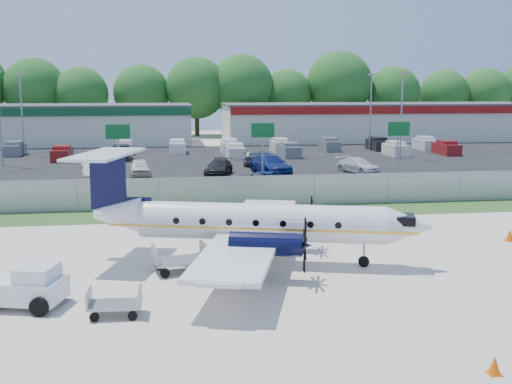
{
  "coord_description": "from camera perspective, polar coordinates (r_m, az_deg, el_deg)",
  "views": [
    {
      "loc": [
        -4.72,
        -26.19,
        7.72
      ],
      "look_at": [
        0.0,
        6.0,
        2.3
      ],
      "focal_mm": 45.0,
      "sensor_mm": 36.0,
      "label": 1
    }
  ],
  "objects": [
    {
      "name": "building_west",
      "position": [
        90.4,
        -20.74,
        5.62
      ],
      "size": [
        46.4,
        12.4,
        5.24
      ],
      "color": "silver",
      "rests_on": "ground"
    },
    {
      "name": "road_car_mid",
      "position": [
        48.54,
        0.21,
        0.3
      ],
      "size": [
        5.09,
        3.3,
        1.3
      ],
      "primitive_type": "imported",
      "rotation": [
        0.0,
        0.0,
        -1.83
      ],
      "color": "navy",
      "rests_on": "ground"
    },
    {
      "name": "light_pole_se",
      "position": [
        78.24,
        10.17,
        7.49
      ],
      "size": [
        0.9,
        0.35,
        9.09
      ],
      "color": "gray",
      "rests_on": "ground"
    },
    {
      "name": "parking_lot",
      "position": [
        66.81,
        -4.23,
        2.8
      ],
      "size": [
        170.0,
        32.0,
        0.02
      ],
      "primitive_type": "cube",
      "color": "black",
      "rests_on": "ground"
    },
    {
      "name": "tree_line",
      "position": [
        100.6,
        -5.64,
        5.01
      ],
      "size": [
        112.0,
        6.0,
        14.0
      ],
      "primitive_type": null,
      "color": "#1D581A",
      "rests_on": "ground"
    },
    {
      "name": "parked_car_e",
      "position": [
        58.07,
        9.06,
        1.7
      ],
      "size": [
        3.57,
        4.97,
        1.34
      ],
      "primitive_type": "imported",
      "rotation": [
        0.0,
        0.0,
        0.41
      ],
      "color": "silver",
      "rests_on": "ground"
    },
    {
      "name": "parked_car_a",
      "position": [
        55.74,
        -14.21,
        1.2
      ],
      "size": [
        1.75,
        4.51,
        1.46
      ],
      "primitive_type": "imported",
      "rotation": [
        0.0,
        0.0,
        0.05
      ],
      "color": "beige",
      "rests_on": "ground"
    },
    {
      "name": "parked_car_f",
      "position": [
        61.94,
        -13.61,
        2.03
      ],
      "size": [
        3.12,
        4.85,
        1.51
      ],
      "primitive_type": "imported",
      "rotation": [
        0.0,
        0.0,
        2.78
      ],
      "color": "beige",
      "rests_on": "ground"
    },
    {
      "name": "grass_verge",
      "position": [
        39.25,
        -1.27,
        -1.88
      ],
      "size": [
        170.0,
        4.0,
        0.02
      ],
      "primitive_type": "cube",
      "color": "#2D561E",
      "rests_on": "ground"
    },
    {
      "name": "sign_mid",
      "position": [
        49.87,
        0.6,
        4.73
      ],
      "size": [
        1.8,
        0.26,
        5.0
      ],
      "color": "gray",
      "rests_on": "ground"
    },
    {
      "name": "light_pole_ne",
      "position": [
        68.83,
        12.82,
        7.15
      ],
      "size": [
        0.9,
        0.35,
        9.09
      ],
      "color": "gray",
      "rests_on": "ground"
    },
    {
      "name": "sign_left",
      "position": [
        49.38,
        -12.15,
        4.47
      ],
      "size": [
        1.8,
        0.26,
        5.0
      ],
      "color": "gray",
      "rests_on": "ground"
    },
    {
      "name": "parked_car_g",
      "position": [
        63.2,
        -0.18,
        2.44
      ],
      "size": [
        2.76,
        5.19,
        1.68
      ],
      "primitive_type": "imported",
      "rotation": [
        0.0,
        0.0,
        2.98
      ],
      "color": "#595B5E",
      "rests_on": "ground"
    },
    {
      "name": "parked_car_d",
      "position": [
        56.71,
        1.31,
        1.63
      ],
      "size": [
        3.57,
        6.03,
        1.64
      ],
      "primitive_type": "imported",
      "rotation": [
        0.0,
        0.0,
        0.24
      ],
      "color": "navy",
      "rests_on": "ground"
    },
    {
      "name": "baggage_cart_far",
      "position": [
        27.08,
        -6.76,
        -5.98
      ],
      "size": [
        2.43,
        1.74,
        1.16
      ],
      "color": "gray",
      "rests_on": "ground"
    },
    {
      "name": "baggage_cart_near",
      "position": [
        22.5,
        -12.44,
        -9.66
      ],
      "size": [
        1.82,
        1.14,
        0.94
      ],
      "color": "gray",
      "rests_on": "ground"
    },
    {
      "name": "cone_starboard_wing",
      "position": [
        37.27,
        5.97,
        -2.1
      ],
      "size": [
        0.43,
        0.43,
        0.61
      ],
      "color": "#E35207",
      "rests_on": "ground"
    },
    {
      "name": "access_road",
      "position": [
        46.09,
        -2.34,
        -0.18
      ],
      "size": [
        170.0,
        8.0,
        0.02
      ],
      "primitive_type": "cube",
      "color": "black",
      "rests_on": "ground"
    },
    {
      "name": "aircraft",
      "position": [
        27.97,
        -0.23,
        -2.68
      ],
      "size": [
        15.6,
        15.23,
        4.77
      ],
      "color": "white",
      "rests_on": "ground"
    },
    {
      "name": "far_parking_rows",
      "position": [
        71.77,
        -4.52,
        3.25
      ],
      "size": [
        56.0,
        10.0,
        1.6
      ],
      "primitive_type": null,
      "color": "gray",
      "rests_on": "ground"
    },
    {
      "name": "sign_right",
      "position": [
        52.71,
        12.54,
        4.76
      ],
      "size": [
        1.8,
        0.26,
        5.0
      ],
      "color": "gray",
      "rests_on": "ground"
    },
    {
      "name": "road_car_west",
      "position": [
        44.54,
        -19.42,
        -1.07
      ],
      "size": [
        5.13,
        2.62,
        1.67
      ],
      "primitive_type": "imported",
      "rotation": [
        0.0,
        0.0,
        1.71
      ],
      "color": "#595B5E",
      "rests_on": "ground"
    },
    {
      "name": "parked_car_b",
      "position": [
        56.49,
        -10.28,
        1.45
      ],
      "size": [
        2.0,
        4.35,
        1.44
      ],
      "primitive_type": "imported",
      "rotation": [
        0.0,
        0.0,
        0.07
      ],
      "color": "beige",
      "rests_on": "ground"
    },
    {
      "name": "pushback_tug",
      "position": [
        24.2,
        -19.73,
        -7.94
      ],
      "size": [
        3.12,
        2.61,
        1.5
      ],
      "color": "white",
      "rests_on": "ground"
    },
    {
      "name": "perimeter_fence",
      "position": [
        41.02,
        -1.62,
        0.03
      ],
      "size": [
        120.0,
        0.06,
        1.99
      ],
      "color": "gray",
      "rests_on": "ground"
    },
    {
      "name": "cone_nose",
      "position": [
        34.66,
        21.62,
        -3.59
      ],
      "size": [
        0.44,
        0.44,
        0.62
      ],
      "color": "#E35207",
      "rests_on": "ground"
    },
    {
      "name": "parked_car_c",
      "position": [
        56.0,
        -3.33,
        1.52
      ],
      "size": [
        3.14,
        4.96,
        1.34
      ],
      "primitive_type": "imported",
      "rotation": [
        0.0,
        0.0,
        -0.29
      ],
      "color": "black",
      "rests_on": "ground"
    },
    {
      "name": "light_pole_sw",
      "position": [
        75.79,
        -20.12,
        7.0
      ],
      "size": [
        0.9,
        0.35,
        9.09
      ],
      "color": "gray",
      "rests_on": "ground"
    },
    {
      "name": "building_east",
      "position": [
        93.51,
        10.92,
        6.16
      ],
      "size": [
        44.4,
        12.4,
        5.24
      ],
      "color": "silver",
      "rests_on": "ground"
    },
    {
      "name": "ground",
      "position": [
        27.71,
        1.81,
        -6.72
      ],
      "size": [
        170.0,
        170.0,
        0.0
      ],
      "primitive_type": "plane",
      "color": "beige",
      "rests_on": "ground"
    },
    {
      "name": "cone_port_wing",
      "position": [
        19.05,
        20.43,
        -14.25
      ],
      "size": [
        0.37,
        0.37,
        0.52
      ],
      "color": "#E35207",
      "rests_on": "ground"
    }
  ]
}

